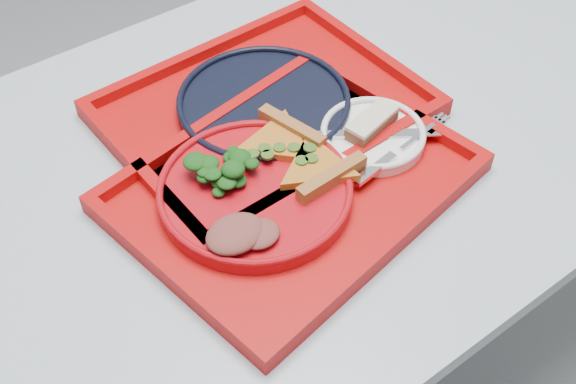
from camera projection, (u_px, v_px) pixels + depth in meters
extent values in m
plane|color=gray|center=(297.00, 379.00, 1.63)|extent=(10.00, 10.00, 0.00)
cube|color=#98A0AA|center=(302.00, 142.00, 1.08)|extent=(1.60, 0.80, 0.03)
cylinder|color=gray|center=(449.00, 62.00, 1.82)|extent=(0.05, 0.05, 0.72)
cube|color=#A80808|center=(292.00, 187.00, 0.99)|extent=(0.50, 0.42, 0.01)
cube|color=#A80808|center=(264.00, 112.00, 1.10)|extent=(0.46, 0.36, 0.01)
cylinder|color=#AC0B13|center=(255.00, 193.00, 0.96)|extent=(0.26, 0.26, 0.02)
cylinder|color=white|center=(373.00, 137.00, 1.04)|extent=(0.15, 0.15, 0.01)
cylinder|color=black|center=(264.00, 105.00, 1.09)|extent=(0.26, 0.26, 0.02)
ellipsoid|color=black|center=(221.00, 165.00, 0.96)|extent=(0.08, 0.07, 0.04)
ellipsoid|color=brown|center=(235.00, 234.00, 0.89)|extent=(0.08, 0.06, 0.02)
cube|color=#4E2C1A|center=(372.00, 124.00, 1.04)|extent=(0.09, 0.05, 0.02)
cube|color=beige|center=(372.00, 118.00, 1.03)|extent=(0.09, 0.05, 0.01)
cube|color=silver|center=(377.00, 133.00, 1.03)|extent=(0.16, 0.12, 0.01)
cube|color=silver|center=(400.00, 150.00, 1.01)|extent=(0.19, 0.05, 0.01)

